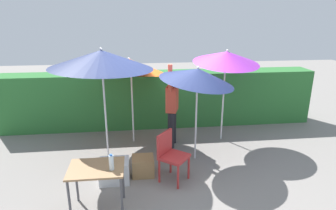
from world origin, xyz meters
The scene contains 12 objects.
ground_plane centered at (0.00, 0.00, 0.00)m, with size 24.00×24.00×0.00m, color gray.
hedge_row centered at (0.00, 2.06, 0.71)m, with size 8.00×0.70×1.42m, color #2D7033.
umbrella_rainbow centered at (1.36, 0.95, 1.94)m, with size 1.47×1.48×2.17m.
umbrella_orange centered at (0.54, 0.09, 1.74)m, with size 1.48×1.46×2.01m.
umbrella_yellow centered at (-0.74, 1.06, 1.76)m, with size 1.75×1.75×2.07m.
umbrella_navy centered at (-1.23, 0.19, 2.06)m, with size 1.92×1.91×2.27m.
person_vendor centered at (0.14, 0.74, 0.93)m, with size 0.32×0.55×1.88m.
chair_plastic centered at (-0.06, -0.65, 0.51)m, with size 0.62×0.62×0.89m.
cooler_box centered at (-1.06, -0.60, 0.20)m, with size 0.52×0.40×0.40m, color silver.
crate_cardboard centered at (-0.55, -0.43, 0.17)m, with size 0.40×0.38×0.34m, color #9E7A4C.
folding_table centered at (-1.24, -1.36, 0.64)m, with size 0.80×0.60×0.73m.
bottle_water centered at (-1.01, -1.45, 0.84)m, with size 0.07×0.07×0.24m.
Camera 1 is at (-0.63, -5.14, 2.86)m, focal length 30.63 mm.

